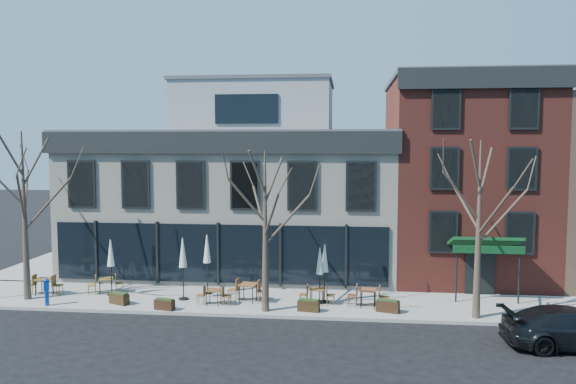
# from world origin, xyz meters

# --- Properties ---
(ground) EXTENTS (120.00, 120.00, 0.00)m
(ground) POSITION_xyz_m (0.00, 0.00, 0.00)
(ground) COLOR black
(ground) RESTS_ON ground
(sidewalk_front) EXTENTS (33.50, 4.70, 0.15)m
(sidewalk_front) POSITION_xyz_m (3.25, -2.15, 0.07)
(sidewalk_front) COLOR gray
(sidewalk_front) RESTS_ON ground
(sidewalk_side) EXTENTS (4.50, 12.00, 0.15)m
(sidewalk_side) POSITION_xyz_m (-11.25, 6.00, 0.07)
(sidewalk_side) COLOR gray
(sidewalk_side) RESTS_ON ground
(corner_building) EXTENTS (18.39, 10.39, 11.10)m
(corner_building) POSITION_xyz_m (0.07, 5.07, 4.72)
(corner_building) COLOR beige
(corner_building) RESTS_ON ground
(red_brick_building) EXTENTS (8.20, 11.78, 11.18)m
(red_brick_building) POSITION_xyz_m (13.00, 4.98, 5.64)
(red_brick_building) COLOR maroon
(red_brick_building) RESTS_ON ground
(tree_corner) EXTENTS (3.93, 3.98, 7.92)m
(tree_corner) POSITION_xyz_m (-8.49, -3.20, 4.25)
(tree_corner) COLOR #382B21
(tree_corner) RESTS_ON sidewalk_front
(tree_mid) EXTENTS (3.50, 3.55, 7.04)m
(tree_mid) POSITION_xyz_m (3.01, -3.90, 3.79)
(tree_mid) COLOR #382B21
(tree_mid) RESTS_ON sidewalk_front
(tree_right) EXTENTS (3.72, 3.77, 7.48)m
(tree_right) POSITION_xyz_m (12.01, -3.90, 4.02)
(tree_right) COLOR #382B21
(tree_right) RESTS_ON sidewalk_front
(parked_sedan) EXTENTS (5.28, 2.54, 1.48)m
(parked_sedan) POSITION_xyz_m (14.82, -6.75, 0.74)
(parked_sedan) COLOR black
(parked_sedan) RESTS_ON ground
(call_box) EXTENTS (0.26, 0.25, 1.28)m
(call_box) POSITION_xyz_m (-7.01, -4.14, 0.83)
(call_box) COLOR #0C38A1
(call_box) RESTS_ON sidewalk_front
(cafe_set_0) EXTENTS (1.83, 0.74, 0.97)m
(cafe_set_0) POSITION_xyz_m (-8.12, -2.38, 0.65)
(cafe_set_0) COLOR brown
(cafe_set_0) RESTS_ON sidewalk_front
(cafe_set_1) EXTENTS (1.76, 1.09, 0.92)m
(cafe_set_1) POSITION_xyz_m (-5.25, -1.81, 0.62)
(cafe_set_1) COLOR brown
(cafe_set_1) RESTS_ON sidewalk_front
(cafe_set_2) EXTENTS (1.64, 0.68, 0.86)m
(cafe_set_2) POSITION_xyz_m (0.51, -3.20, 0.59)
(cafe_set_2) COLOR brown
(cafe_set_2) RESTS_ON sidewalk_front
(cafe_set_3) EXTENTS (2.00, 0.88, 1.03)m
(cafe_set_3) POSITION_xyz_m (1.98, -2.52, 0.68)
(cafe_set_3) COLOR brown
(cafe_set_3) RESTS_ON sidewalk_front
(cafe_set_4) EXTENTS (1.67, 0.69, 0.88)m
(cafe_set_4) POSITION_xyz_m (5.20, -2.60, 0.60)
(cafe_set_4) COLOR brown
(cafe_set_4) RESTS_ON sidewalk_front
(cafe_set_5) EXTENTS (1.92, 0.84, 0.99)m
(cafe_set_5) POSITION_xyz_m (7.51, -2.82, 0.66)
(cafe_set_5) COLOR brown
(cafe_set_5) RESTS_ON sidewalk_front
(umbrella_0) EXTENTS (0.44, 0.44, 2.73)m
(umbrella_0) POSITION_xyz_m (-4.80, -2.16, 2.08)
(umbrella_0) COLOR black
(umbrella_0) RESTS_ON sidewalk_front
(umbrella_1) EXTENTS (0.47, 0.47, 2.95)m
(umbrella_1) POSITION_xyz_m (-1.12, -2.50, 2.23)
(umbrella_1) COLOR black
(umbrella_1) RESTS_ON sidewalk_front
(umbrella_2) EXTENTS (0.47, 0.47, 2.92)m
(umbrella_2) POSITION_xyz_m (-0.26, -1.34, 2.21)
(umbrella_2) COLOR black
(umbrella_2) RESTS_ON sidewalk_front
(umbrella_3) EXTENTS (0.42, 0.42, 2.60)m
(umbrella_3) POSITION_xyz_m (5.31, -2.46, 1.98)
(umbrella_3) COLOR black
(umbrella_3) RESTS_ON sidewalk_front
(umbrella_4) EXTENTS (0.43, 0.43, 2.72)m
(umbrella_4) POSITION_xyz_m (5.52, -2.25, 2.07)
(umbrella_4) COLOR black
(umbrella_4) RESTS_ON sidewalk_front
(planter_0) EXTENTS (1.03, 0.75, 0.53)m
(planter_0) POSITION_xyz_m (-3.84, -3.54, 0.41)
(planter_0) COLOR #2F210F
(planter_0) RESTS_ON sidewalk_front
(planter_1) EXTENTS (0.94, 0.53, 0.50)m
(planter_1) POSITION_xyz_m (-1.48, -4.20, 0.40)
(planter_1) COLOR #331C11
(planter_1) RESTS_ON sidewalk_front
(planter_2) EXTENTS (1.00, 0.52, 0.53)m
(planter_2) POSITION_xyz_m (4.89, -3.75, 0.41)
(planter_2) COLOR black
(planter_2) RESTS_ON sidewalk_front
(planter_3) EXTENTS (1.06, 0.67, 0.55)m
(planter_3) POSITION_xyz_m (8.34, -3.50, 0.42)
(planter_3) COLOR black
(planter_3) RESTS_ON sidewalk_front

